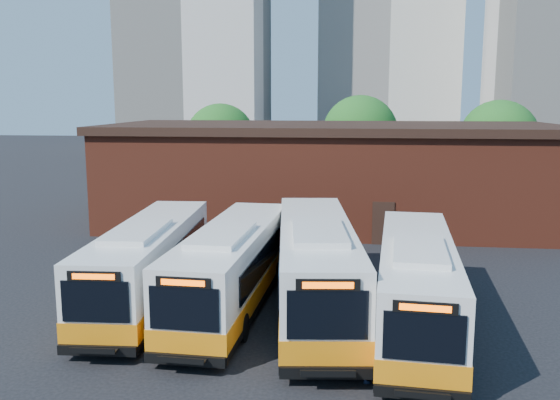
# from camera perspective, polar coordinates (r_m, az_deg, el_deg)

# --- Properties ---
(ground) EXTENTS (220.00, 220.00, 0.00)m
(ground) POSITION_cam_1_polar(r_m,az_deg,el_deg) (20.09, 3.21, -13.59)
(ground) COLOR black
(bus_west) EXTENTS (3.06, 12.04, 3.25)m
(bus_west) POSITION_cam_1_polar(r_m,az_deg,el_deg) (24.09, -12.44, -6.12)
(bus_west) COLOR silver
(bus_west) RESTS_ON ground
(bus_midwest) EXTENTS (3.04, 12.13, 3.28)m
(bus_midwest) POSITION_cam_1_polar(r_m,az_deg,el_deg) (22.94, -4.61, -6.68)
(bus_midwest) COLOR silver
(bus_midwest) RESTS_ON ground
(bus_mideast) EXTENTS (4.00, 13.10, 3.52)m
(bus_mideast) POSITION_cam_1_polar(r_m,az_deg,el_deg) (22.52, 3.46, -6.69)
(bus_mideast) COLOR silver
(bus_mideast) RESTS_ON ground
(bus_east) EXTENTS (3.37, 12.08, 3.25)m
(bus_east) POSITION_cam_1_polar(r_m,az_deg,el_deg) (21.39, 12.98, -8.14)
(bus_east) COLOR silver
(bus_east) RESTS_ON ground
(transit_worker) EXTENTS (0.50, 0.69, 1.75)m
(transit_worker) POSITION_cam_1_polar(r_m,az_deg,el_deg) (17.48, 8.32, -14.23)
(transit_worker) COLOR #121C35
(transit_worker) RESTS_ON ground
(depot_building) EXTENTS (28.60, 12.60, 6.40)m
(depot_building) POSITION_cam_1_polar(r_m,az_deg,el_deg) (38.73, 5.05, 2.66)
(depot_building) COLOR maroon
(depot_building) RESTS_ON ground
(tree_west) EXTENTS (6.00, 6.00, 7.65)m
(tree_west) POSITION_cam_1_polar(r_m,az_deg,el_deg) (51.74, -5.74, 5.92)
(tree_west) COLOR #382314
(tree_west) RESTS_ON ground
(tree_mid) EXTENTS (6.56, 6.56, 8.36)m
(tree_mid) POSITION_cam_1_polar(r_m,az_deg,el_deg) (52.52, 7.71, 6.41)
(tree_mid) COLOR #382314
(tree_mid) RESTS_ON ground
(tree_east) EXTENTS (6.24, 6.24, 7.96)m
(tree_east) POSITION_cam_1_polar(r_m,az_deg,el_deg) (50.96, 20.29, 5.53)
(tree_east) COLOR #382314
(tree_east) RESTS_ON ground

